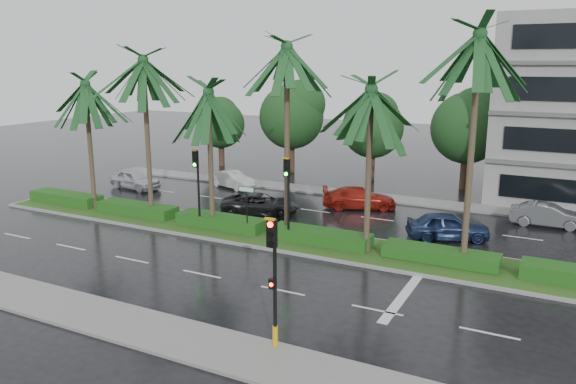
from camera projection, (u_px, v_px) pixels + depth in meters
The scene contains 18 objects.
ground at pixel (259, 242), 28.85m from camera, with size 120.00×120.00×0.00m, color black.
near_sidewalk at pixel (116, 320), 20.00m from camera, with size 40.00×2.40×0.12m, color slate.
far_sidewalk at pixel (345, 194), 39.23m from camera, with size 40.00×2.00×0.12m, color slate.
median at pixel (269, 236), 29.70m from camera, with size 36.00×4.00×0.15m.
hedge at pixel (268, 229), 29.62m from camera, with size 35.20×1.40×0.60m.
lane_markings at pixel (309, 254), 27.13m from camera, with size 34.00×13.06×0.01m.
palm_row at pixel (246, 82), 28.46m from camera, with size 26.30×4.20×10.84m.
signal_near at pixel (274, 277), 17.48m from camera, with size 0.34×0.45×4.36m.
signal_median_left at pixel (197, 177), 30.21m from camera, with size 0.34×0.42×4.36m.
signal_median_right at pixel (288, 187), 27.76m from camera, with size 0.34×0.42×4.36m.
street_sign at pixel (247, 198), 29.23m from camera, with size 0.95×0.09×2.60m.
bg_trees at pixel (386, 122), 42.59m from camera, with size 32.60×5.31×7.67m.
car_silver at pixel (135, 179), 40.84m from camera, with size 4.15×1.67×1.41m, color silver.
car_white at pixel (233, 180), 41.10m from camera, with size 3.80×1.33×1.25m, color beige.
car_darkgrey at pixel (260, 204), 33.91m from camera, with size 4.67×2.15×1.30m, color black.
car_red at pixel (359, 198), 35.37m from camera, with size 4.62×1.88×1.34m, color maroon.
car_blue at pixel (448, 226), 29.17m from camera, with size 4.23×1.70×1.44m, color navy.
car_grey at pixel (548, 215), 31.51m from camera, with size 3.99×1.39×1.31m, color slate.
Camera 1 is at (13.91, -23.78, 9.07)m, focal length 35.00 mm.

